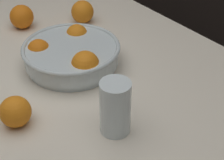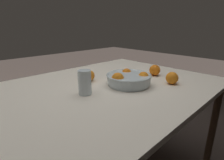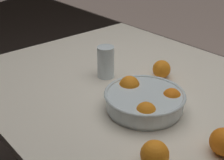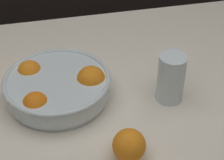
{
  "view_description": "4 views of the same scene",
  "coord_description": "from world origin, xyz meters",
  "px_view_note": "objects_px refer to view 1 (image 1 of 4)",
  "views": [
    {
      "loc": [
        0.71,
        -0.37,
        1.4
      ],
      "look_at": [
        0.09,
        0.1,
        0.83
      ],
      "focal_mm": 60.0,
      "sensor_mm": 36.0,
      "label": 1
    },
    {
      "loc": [
        0.72,
        0.79,
        1.15
      ],
      "look_at": [
        0.06,
        0.1,
        0.85
      ],
      "focal_mm": 28.0,
      "sensor_mm": 36.0,
      "label": 2
    },
    {
      "loc": [
        -0.74,
        0.8,
        1.39
      ],
      "look_at": [
        0.08,
        0.1,
        0.83
      ],
      "focal_mm": 50.0,
      "sensor_mm": 36.0,
      "label": 3
    },
    {
      "loc": [
        -0.13,
        -0.69,
        1.45
      ],
      "look_at": [
        0.05,
        0.08,
        0.83
      ],
      "focal_mm": 60.0,
      "sensor_mm": 36.0,
      "label": 4
    }
  ],
  "objects_px": {
    "orange_loose_near_bowl": "(82,12)",
    "orange_loose_aside": "(15,112)",
    "fruit_bowl": "(71,54)",
    "juice_glass": "(115,109)",
    "orange_loose_front": "(22,17)"
  },
  "relations": [
    {
      "from": "juice_glass",
      "to": "orange_loose_front",
      "type": "height_order",
      "value": "juice_glass"
    },
    {
      "from": "orange_loose_near_bowl",
      "to": "orange_loose_aside",
      "type": "relative_size",
      "value": 1.04
    },
    {
      "from": "juice_glass",
      "to": "orange_loose_near_bowl",
      "type": "bearing_deg",
      "value": 153.93
    },
    {
      "from": "orange_loose_front",
      "to": "orange_loose_aside",
      "type": "distance_m",
      "value": 0.5
    },
    {
      "from": "juice_glass",
      "to": "orange_loose_near_bowl",
      "type": "distance_m",
      "value": 0.57
    },
    {
      "from": "fruit_bowl",
      "to": "orange_loose_near_bowl",
      "type": "xyz_separation_m",
      "value": [
        -0.22,
        0.19,
        -0.0
      ]
    },
    {
      "from": "juice_glass",
      "to": "orange_loose_near_bowl",
      "type": "xyz_separation_m",
      "value": [
        -0.51,
        0.25,
        -0.02
      ]
    },
    {
      "from": "juice_glass",
      "to": "orange_loose_aside",
      "type": "height_order",
      "value": "juice_glass"
    },
    {
      "from": "orange_loose_near_bowl",
      "to": "orange_loose_front",
      "type": "relative_size",
      "value": 0.97
    },
    {
      "from": "fruit_bowl",
      "to": "orange_loose_near_bowl",
      "type": "distance_m",
      "value": 0.29
    },
    {
      "from": "fruit_bowl",
      "to": "juice_glass",
      "type": "distance_m",
      "value": 0.3
    },
    {
      "from": "orange_loose_near_bowl",
      "to": "orange_loose_aside",
      "type": "distance_m",
      "value": 0.55
    },
    {
      "from": "juice_glass",
      "to": "orange_loose_near_bowl",
      "type": "height_order",
      "value": "juice_glass"
    },
    {
      "from": "orange_loose_front",
      "to": "orange_loose_near_bowl",
      "type": "bearing_deg",
      "value": 63.8
    },
    {
      "from": "fruit_bowl",
      "to": "juice_glass",
      "type": "height_order",
      "value": "juice_glass"
    }
  ]
}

